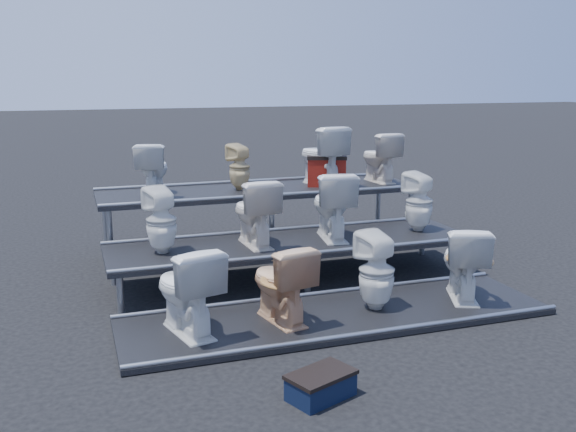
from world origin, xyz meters
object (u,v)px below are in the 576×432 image
object	(u,v)px
toilet_6	(332,205)
toilet_3	(463,262)
toilet_10	(321,156)
step_stool	(321,387)
toilet_9	(239,167)
red_crate	(326,172)
toilet_2	(376,271)
toilet_0	(186,289)
toilet_5	(254,212)
toilet_11	(379,157)
toilet_7	(419,202)
toilet_4	(161,220)
toilet_8	(153,169)
toilet_1	(281,282)

from	to	relation	value
toilet_6	toilet_3	bearing A→B (deg)	135.08
toilet_10	step_stool	distance (m)	4.46
toilet_9	red_crate	bearing A→B (deg)	154.94
toilet_9	red_crate	xyz separation A→B (m)	(1.21, -0.01, -0.12)
toilet_2	toilet_9	size ratio (longest dim) A/B	1.30
toilet_0	toilet_3	distance (m)	2.86
toilet_5	toilet_0	bearing A→B (deg)	49.59
toilet_2	red_crate	distance (m)	2.70
toilet_2	toilet_5	bearing A→B (deg)	-67.92
toilet_10	toilet_11	distance (m)	0.88
toilet_11	step_stool	world-z (taller)	toilet_11
toilet_11	red_crate	world-z (taller)	toilet_11
toilet_0	red_crate	world-z (taller)	red_crate
toilet_7	toilet_10	bearing A→B (deg)	-79.23
toilet_6	toilet_7	world-z (taller)	toilet_6
toilet_6	toilet_10	size ratio (longest dim) A/B	0.99
toilet_2	step_stool	size ratio (longest dim) A/B	1.65
toilet_9	toilet_4	bearing A→B (deg)	22.80
toilet_3	toilet_8	xyz separation A→B (m)	(-2.80, 2.60, 0.74)
toilet_3	toilet_10	world-z (taller)	toilet_10
toilet_7	toilet_0	bearing A→B (deg)	3.14
toilet_9	step_stool	distance (m)	4.16
toilet_3	toilet_10	distance (m)	2.78
toilet_1	toilet_2	world-z (taller)	toilet_2
toilet_9	toilet_10	world-z (taller)	toilet_10
toilet_8	red_crate	distance (m)	2.33
red_crate	toilet_5	bearing A→B (deg)	-116.85
red_crate	toilet_10	bearing A→B (deg)	-170.80
toilet_3	red_crate	bearing A→B (deg)	-56.18
toilet_1	toilet_8	distance (m)	2.83
toilet_7	toilet_10	size ratio (longest dim) A/B	0.90
toilet_3	toilet_11	world-z (taller)	toilet_11
toilet_4	toilet_11	size ratio (longest dim) A/B	1.03
step_stool	toilet_8	bearing A→B (deg)	77.62
toilet_2	step_stool	distance (m)	1.84
toilet_7	toilet_8	xyz separation A→B (m)	(-3.02, 1.30, 0.37)
toilet_4	toilet_5	bearing A→B (deg)	163.62
toilet_4	step_stool	bearing A→B (deg)	89.31
toilet_8	toilet_1	bearing A→B (deg)	123.70
toilet_0	step_stool	bearing A→B (deg)	103.62
toilet_5	toilet_6	distance (m)	0.93
toilet_11	toilet_1	bearing A→B (deg)	45.33
toilet_0	toilet_4	bearing A→B (deg)	-102.85
toilet_5	toilet_6	bearing A→B (deg)	177.25
toilet_5	toilet_8	xyz separation A→B (m)	(-0.94, 1.30, 0.35)
toilet_5	toilet_6	xyz separation A→B (m)	(0.93, 0.00, 0.02)
toilet_1	toilet_7	bearing A→B (deg)	-160.79
toilet_0	toilet_8	distance (m)	2.70
step_stool	toilet_10	bearing A→B (deg)	46.53
toilet_1	toilet_3	bearing A→B (deg)	168.66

